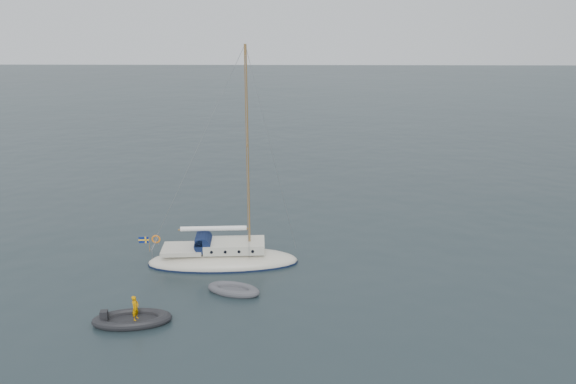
{
  "coord_description": "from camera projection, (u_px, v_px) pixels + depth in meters",
  "views": [
    {
      "loc": [
        0.43,
        -26.7,
        12.75
      ],
      "look_at": [
        -0.1,
        0.0,
        4.63
      ],
      "focal_mm": 35.0,
      "sensor_mm": 36.0,
      "label": 1
    }
  ],
  "objects": [
    {
      "name": "dinghy",
      "position": [
        234.0,
        290.0,
        27.49
      ],
      "size": [
        2.7,
        1.22,
        0.39
      ],
      "rotation": [
        0.0,
        0.0,
        -0.29
      ],
      "color": "#48484D",
      "rests_on": "ground"
    },
    {
      "name": "sailboat",
      "position": [
        223.0,
        248.0,
        30.55
      ],
      "size": [
        8.61,
        2.58,
        12.26
      ],
      "rotation": [
        0.0,
        0.0,
        0.07
      ],
      "color": "beige",
      "rests_on": "ground"
    },
    {
      "name": "rib",
      "position": [
        132.0,
        319.0,
        24.71
      ],
      "size": [
        3.49,
        1.58,
        1.32
      ],
      "rotation": [
        0.0,
        0.0,
        0.14
      ],
      "color": "black",
      "rests_on": "ground"
    },
    {
      "name": "ground",
      "position": [
        290.0,
        277.0,
        29.26
      ],
      "size": [
        300.0,
        300.0,
        0.0
      ],
      "primitive_type": "plane",
      "color": "black",
      "rests_on": "ground"
    }
  ]
}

